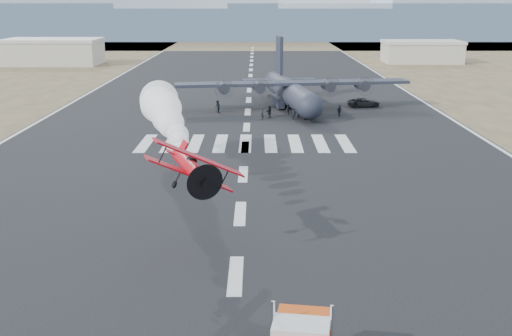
{
  "coord_description": "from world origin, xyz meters",
  "views": [
    {
      "loc": [
        1.29,
        -25.16,
        16.83
      ],
      "look_at": [
        1.28,
        23.27,
        4.0
      ],
      "focal_mm": 45.0,
      "sensor_mm": 36.0,
      "label": 1
    }
  ],
  "objects_px": {
    "crew_g": "(262,114)",
    "crew_h": "(318,108)",
    "crew_a": "(294,114)",
    "transport_aircraft": "(291,90)",
    "crew_f": "(269,111)",
    "support_vehicle": "(364,103)",
    "hangar_left": "(53,51)",
    "crew_e": "(297,112)",
    "crew_b": "(218,107)",
    "crew_d": "(339,110)",
    "aerobatic_biplane": "(191,167)",
    "hangar_right": "(422,51)",
    "crew_c": "(288,109)"
  },
  "relations": [
    {
      "from": "crew_g",
      "to": "crew_h",
      "type": "distance_m",
      "value": 9.85
    },
    {
      "from": "crew_a",
      "to": "crew_g",
      "type": "relative_size",
      "value": 1.11
    },
    {
      "from": "transport_aircraft",
      "to": "crew_f",
      "type": "relative_size",
      "value": 20.21
    },
    {
      "from": "transport_aircraft",
      "to": "support_vehicle",
      "type": "bearing_deg",
      "value": -6.15
    },
    {
      "from": "crew_h",
      "to": "support_vehicle",
      "type": "bearing_deg",
      "value": 85.4
    },
    {
      "from": "hangar_left",
      "to": "crew_e",
      "type": "distance_m",
      "value": 97.76
    },
    {
      "from": "support_vehicle",
      "to": "crew_b",
      "type": "relative_size",
      "value": 2.72
    },
    {
      "from": "transport_aircraft",
      "to": "crew_d",
      "type": "height_order",
      "value": "transport_aircraft"
    },
    {
      "from": "crew_a",
      "to": "crew_e",
      "type": "distance_m",
      "value": 2.05
    },
    {
      "from": "crew_e",
      "to": "crew_f",
      "type": "relative_size",
      "value": 0.87
    },
    {
      "from": "crew_e",
      "to": "crew_h",
      "type": "relative_size",
      "value": 0.89
    },
    {
      "from": "aerobatic_biplane",
      "to": "crew_g",
      "type": "relative_size",
      "value": 3.91
    },
    {
      "from": "transport_aircraft",
      "to": "hangar_right",
      "type": "bearing_deg",
      "value": 53.61
    },
    {
      "from": "crew_b",
      "to": "crew_g",
      "type": "relative_size",
      "value": 1.18
    },
    {
      "from": "hangar_left",
      "to": "support_vehicle",
      "type": "distance_m",
      "value": 98.25
    },
    {
      "from": "hangar_left",
      "to": "aerobatic_biplane",
      "type": "height_order",
      "value": "aerobatic_biplane"
    },
    {
      "from": "transport_aircraft",
      "to": "support_vehicle",
      "type": "distance_m",
      "value": 11.98
    },
    {
      "from": "crew_f",
      "to": "crew_b",
      "type": "bearing_deg",
      "value": -93.64
    },
    {
      "from": "transport_aircraft",
      "to": "crew_a",
      "type": "distance_m",
      "value": 10.98
    },
    {
      "from": "crew_h",
      "to": "hangar_left",
      "type": "bearing_deg",
      "value": 179.11
    },
    {
      "from": "hangar_right",
      "to": "crew_f",
      "type": "xyz_separation_m",
      "value": [
        -42.79,
        -82.72,
        -2.1
      ]
    },
    {
      "from": "transport_aircraft",
      "to": "crew_f",
      "type": "xyz_separation_m",
      "value": [
        -3.57,
        -8.95,
        -1.83
      ]
    },
    {
      "from": "support_vehicle",
      "to": "crew_c",
      "type": "relative_size",
      "value": 2.89
    },
    {
      "from": "aerobatic_biplane",
      "to": "crew_d",
      "type": "height_order",
      "value": "aerobatic_biplane"
    },
    {
      "from": "crew_c",
      "to": "crew_g",
      "type": "bearing_deg",
      "value": -2.32
    },
    {
      "from": "hangar_right",
      "to": "crew_c",
      "type": "bearing_deg",
      "value": -116.48
    },
    {
      "from": "aerobatic_biplane",
      "to": "support_vehicle",
      "type": "xyz_separation_m",
      "value": [
        21.57,
        61.16,
        -5.41
      ]
    },
    {
      "from": "aerobatic_biplane",
      "to": "crew_d",
      "type": "relative_size",
      "value": 3.62
    },
    {
      "from": "crew_a",
      "to": "crew_f",
      "type": "relative_size",
      "value": 0.97
    },
    {
      "from": "crew_e",
      "to": "crew_g",
      "type": "distance_m",
      "value": 5.41
    },
    {
      "from": "transport_aircraft",
      "to": "crew_d",
      "type": "distance_m",
      "value": 10.56
    },
    {
      "from": "crew_b",
      "to": "crew_h",
      "type": "height_order",
      "value": "crew_b"
    },
    {
      "from": "crew_a",
      "to": "crew_d",
      "type": "relative_size",
      "value": 1.03
    },
    {
      "from": "hangar_left",
      "to": "crew_a",
      "type": "height_order",
      "value": "hangar_left"
    },
    {
      "from": "crew_d",
      "to": "crew_f",
      "type": "bearing_deg",
      "value": 145.46
    },
    {
      "from": "crew_d",
      "to": "crew_g",
      "type": "bearing_deg",
      "value": 152.84
    },
    {
      "from": "transport_aircraft",
      "to": "support_vehicle",
      "type": "relative_size",
      "value": 7.25
    },
    {
      "from": "hangar_right",
      "to": "crew_g",
      "type": "bearing_deg",
      "value": -117.46
    },
    {
      "from": "crew_e",
      "to": "crew_d",
      "type": "bearing_deg",
      "value": -102.81
    },
    {
      "from": "crew_b",
      "to": "crew_f",
      "type": "height_order",
      "value": "crew_b"
    },
    {
      "from": "hangar_left",
      "to": "support_vehicle",
      "type": "height_order",
      "value": "hangar_left"
    },
    {
      "from": "hangar_left",
      "to": "crew_g",
      "type": "height_order",
      "value": "hangar_left"
    },
    {
      "from": "transport_aircraft",
      "to": "crew_h",
      "type": "relative_size",
      "value": 20.83
    },
    {
      "from": "crew_b",
      "to": "crew_f",
      "type": "xyz_separation_m",
      "value": [
        7.79,
        -4.1,
        -0.02
      ]
    },
    {
      "from": "aerobatic_biplane",
      "to": "crew_e",
      "type": "relative_size",
      "value": 3.92
    },
    {
      "from": "crew_b",
      "to": "crew_h",
      "type": "distance_m",
      "value": 15.17
    },
    {
      "from": "transport_aircraft",
      "to": "crew_d",
      "type": "xyz_separation_m",
      "value": [
        6.81,
        -7.86,
        -1.88
      ]
    },
    {
      "from": "support_vehicle",
      "to": "crew_d",
      "type": "distance_m",
      "value": 9.7
    },
    {
      "from": "crew_c",
      "to": "hangar_right",
      "type": "bearing_deg",
      "value": -165.65
    },
    {
      "from": "support_vehicle",
      "to": "crew_c",
      "type": "bearing_deg",
      "value": 109.52
    }
  ]
}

